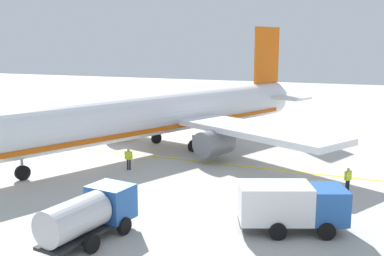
{
  "coord_description": "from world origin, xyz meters",
  "views": [
    {
      "loc": [
        -3.73,
        -3.69,
        9.61
      ],
      "look_at": [
        34.12,
        12.87,
        2.11
      ],
      "focal_mm": 41.83,
      "sensor_mm": 36.0,
      "label": 1
    }
  ],
  "objects_px": {
    "service_truck_baggage": "(89,213)",
    "crew_loader_left": "(129,157)",
    "crew_marshaller": "(348,178)",
    "service_truck_catering": "(291,205)",
    "airliner_foreground": "(167,114)"
  },
  "relations": [
    {
      "from": "service_truck_catering",
      "to": "crew_marshaller",
      "type": "height_order",
      "value": "service_truck_catering"
    },
    {
      "from": "airliner_foreground",
      "to": "service_truck_baggage",
      "type": "relative_size",
      "value": 7.06
    },
    {
      "from": "airliner_foreground",
      "to": "crew_loader_left",
      "type": "xyz_separation_m",
      "value": [
        -7.81,
        -0.56,
        -2.38
      ]
    },
    {
      "from": "service_truck_baggage",
      "to": "crew_loader_left",
      "type": "bearing_deg",
      "value": 23.0
    },
    {
      "from": "airliner_foreground",
      "to": "service_truck_catering",
      "type": "xyz_separation_m",
      "value": [
        -14.69,
        -14.74,
        -1.93
      ]
    },
    {
      "from": "airliner_foreground",
      "to": "service_truck_baggage",
      "type": "height_order",
      "value": "airliner_foreground"
    },
    {
      "from": "service_truck_catering",
      "to": "service_truck_baggage",
      "type": "bearing_deg",
      "value": 119.47
    },
    {
      "from": "crew_marshaller",
      "to": "service_truck_catering",
      "type": "bearing_deg",
      "value": 164.71
    },
    {
      "from": "airliner_foreground",
      "to": "crew_marshaller",
      "type": "bearing_deg",
      "value": -111.52
    },
    {
      "from": "crew_marshaller",
      "to": "crew_loader_left",
      "type": "height_order",
      "value": "crew_loader_left"
    },
    {
      "from": "service_truck_baggage",
      "to": "service_truck_catering",
      "type": "xyz_separation_m",
      "value": [
        5.13,
        -9.08,
        0.07
      ]
    },
    {
      "from": "crew_marshaller",
      "to": "service_truck_baggage",
      "type": "bearing_deg",
      "value": 139.38
    },
    {
      "from": "airliner_foreground",
      "to": "service_truck_baggage",
      "type": "xyz_separation_m",
      "value": [
        -19.82,
        -5.65,
        -2.0
      ]
    },
    {
      "from": "service_truck_baggage",
      "to": "crew_loader_left",
      "type": "distance_m",
      "value": 13.05
    },
    {
      "from": "service_truck_catering",
      "to": "crew_marshaller",
      "type": "distance_m",
      "value": 8.32
    }
  ]
}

